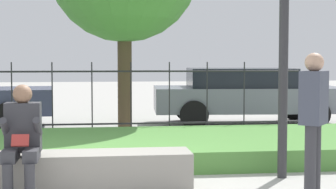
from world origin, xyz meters
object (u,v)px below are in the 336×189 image
(person_passerby, at_px, (313,115))
(street_lamp, at_px, (284,6))
(person_seated_reader, at_px, (22,137))
(car_parked_right, at_px, (245,94))
(stone_bench, at_px, (82,174))

(person_passerby, xyz_separation_m, street_lamp, (0.10, 1.26, 1.25))
(person_seated_reader, bearing_deg, street_lamp, 13.03)
(car_parked_right, bearing_deg, person_seated_reader, -119.09)
(stone_bench, xyz_separation_m, person_seated_reader, (-0.63, -0.32, 0.48))
(stone_bench, xyz_separation_m, street_lamp, (2.53, 0.41, 1.99))
(stone_bench, relative_size, street_lamp, 0.72)
(person_seated_reader, relative_size, street_lamp, 0.36)
(person_seated_reader, xyz_separation_m, street_lamp, (3.16, 0.73, 1.51))
(person_seated_reader, distance_m, street_lamp, 3.58)
(stone_bench, relative_size, person_seated_reader, 2.02)
(person_seated_reader, distance_m, car_parked_right, 7.73)
(street_lamp, bearing_deg, car_parked_right, 79.50)
(person_seated_reader, xyz_separation_m, car_parked_right, (4.22, 6.47, 0.02))
(person_passerby, bearing_deg, stone_bench, 108.64)
(person_passerby, height_order, street_lamp, street_lamp)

